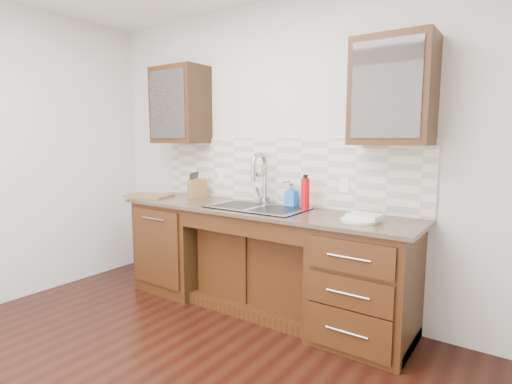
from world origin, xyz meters
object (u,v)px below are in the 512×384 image
Objects in this scene: plate at (359,220)px; soap_bottle at (292,195)px; water_bottle at (305,194)px; knife_block at (197,189)px; cutting_board at (149,196)px.

soap_bottle is at bearing 159.50° from plate.
soap_bottle is 0.78× the size of water_bottle.
soap_bottle is 1.12× the size of knife_block.
water_bottle is at bearing -25.18° from soap_bottle.
water_bottle reaches higher than cutting_board.
knife_block is at bearing 174.49° from plate.
cutting_board is at bearing -171.69° from water_bottle.
knife_block is at bearing 25.83° from cutting_board.
water_bottle is at bearing 160.80° from plate.
water_bottle is at bearing 15.35° from knife_block.
cutting_board is (-2.19, -0.06, 0.00)m from plate.
soap_bottle reaches higher than knife_block.
knife_block is (-1.20, -0.02, -0.04)m from water_bottle.
knife_block is at bearing -175.32° from soap_bottle.
soap_bottle is at bearing 19.93° from knife_block.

